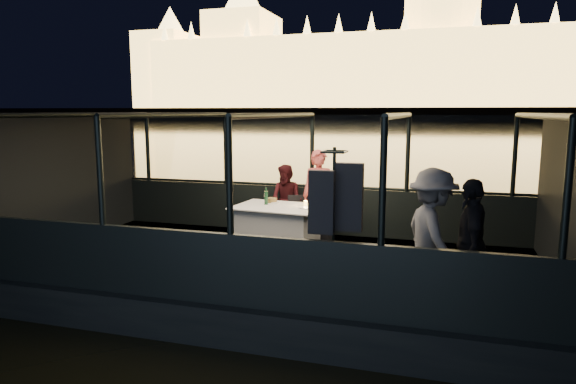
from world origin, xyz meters
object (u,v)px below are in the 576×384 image
(person_woman_coral, at_px, (319,200))
(person_man_maroon, at_px, (287,197))
(wine_bottle, at_px, (266,196))
(coat_stand, at_px, (333,234))
(passenger_dark, at_px, (471,237))
(chair_port_left, at_px, (295,216))
(chair_port_right, at_px, (321,218))
(dining_table_central, at_px, (278,228))
(passenger_stripe, at_px, (432,235))

(person_woman_coral, xyz_separation_m, person_man_maroon, (-0.67, 0.16, 0.00))
(person_woman_coral, relative_size, wine_bottle, 5.77)
(coat_stand, distance_m, passenger_dark, 1.68)
(chair_port_left, bearing_deg, chair_port_right, -27.93)
(dining_table_central, bearing_deg, person_man_maroon, 98.61)
(chair_port_left, height_order, chair_port_right, chair_port_right)
(person_woman_coral, distance_m, passenger_dark, 3.60)
(coat_stand, distance_m, person_man_maroon, 3.66)
(person_man_maroon, relative_size, wine_bottle, 4.69)
(chair_port_right, xyz_separation_m, person_man_maroon, (-0.74, 0.28, 0.30))
(dining_table_central, distance_m, person_woman_coral, 1.07)
(passenger_dark, bearing_deg, coat_stand, -71.58)
(chair_port_right, relative_size, person_woman_coral, 0.49)
(chair_port_right, height_order, passenger_stripe, passenger_stripe)
(person_woman_coral, xyz_separation_m, wine_bottle, (-0.75, -0.78, 0.17))
(chair_port_left, relative_size, person_man_maroon, 0.59)
(person_woman_coral, height_order, person_man_maroon, person_woman_coral)
(dining_table_central, relative_size, person_man_maroon, 1.06)
(chair_port_left, xyz_separation_m, person_woman_coral, (0.43, 0.08, 0.30))
(person_woman_coral, height_order, passenger_stripe, passenger_stripe)
(chair_port_right, bearing_deg, coat_stand, -67.13)
(chair_port_right, bearing_deg, passenger_stripe, -44.46)
(chair_port_right, distance_m, coat_stand, 3.17)
(chair_port_right, distance_m, person_man_maroon, 0.85)
(dining_table_central, xyz_separation_m, wine_bottle, (-0.25, 0.09, 0.53))
(passenger_dark, distance_m, wine_bottle, 3.73)
(coat_stand, distance_m, wine_bottle, 2.90)
(chair_port_right, height_order, wine_bottle, wine_bottle)
(person_man_maroon, height_order, passenger_stripe, passenger_stripe)
(chair_port_right, relative_size, passenger_stripe, 0.48)
(chair_port_left, distance_m, person_man_maroon, 0.45)
(chair_port_left, xyz_separation_m, chair_port_right, (0.50, -0.03, 0.00))
(chair_port_right, xyz_separation_m, passenger_stripe, (1.98, -2.50, 0.40))
(person_man_maroon, relative_size, passenger_stripe, 0.81)
(person_man_maroon, distance_m, wine_bottle, 0.96)
(passenger_stripe, bearing_deg, passenger_dark, -108.69)
(chair_port_left, bearing_deg, person_woman_coral, -13.19)
(chair_port_left, bearing_deg, passenger_dark, -64.52)
(chair_port_left, xyz_separation_m, wine_bottle, (-0.33, -0.69, 0.47))
(dining_table_central, relative_size, passenger_dark, 0.92)
(chair_port_right, xyz_separation_m, passenger_dark, (2.43, -2.46, 0.40))
(dining_table_central, xyz_separation_m, person_man_maroon, (-0.16, 1.03, 0.36))
(person_man_maroon, relative_size, passenger_dark, 0.87)
(coat_stand, xyz_separation_m, passenger_dark, (1.59, 0.56, -0.05))
(dining_table_central, xyz_separation_m, coat_stand, (1.43, -2.27, 0.51))
(chair_port_right, height_order, passenger_dark, passenger_dark)
(dining_table_central, xyz_separation_m, chair_port_right, (0.58, 0.75, 0.06))
(dining_table_central, distance_m, chair_port_left, 0.79)
(person_man_maroon, bearing_deg, person_woman_coral, -3.84)
(dining_table_central, relative_size, chair_port_right, 1.77)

